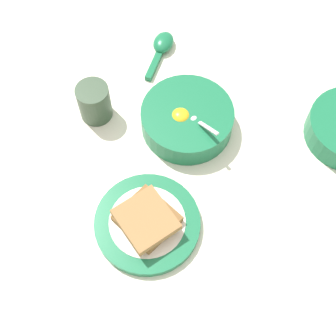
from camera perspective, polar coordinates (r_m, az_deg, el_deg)
ground_plane at (r=0.95m, az=0.83°, el=6.65°), size 3.00×3.00×0.00m
egg_bowl at (r=0.91m, az=2.30°, el=6.00°), size 0.18×0.18×0.08m
toast_plate at (r=0.83m, az=-2.52°, el=-6.73°), size 0.19×0.19×0.02m
toast_sandwich at (r=0.81m, az=-2.64°, el=-6.24°), size 0.10×0.11×0.03m
soup_spoon at (r=1.04m, az=-0.74°, el=14.65°), size 0.12×0.09×0.03m
drinking_cup at (r=0.92m, az=-8.99°, el=8.01°), size 0.06×0.06×0.08m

